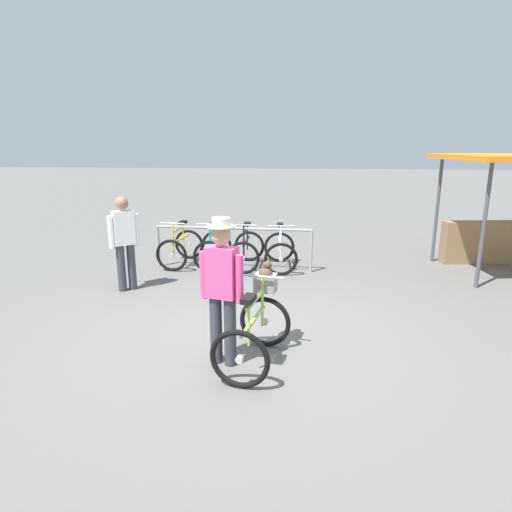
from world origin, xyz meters
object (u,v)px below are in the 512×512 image
(person_with_featured_bike, at_px, (222,286))
(racked_bike_white, at_px, (280,251))
(racked_bike_black, at_px, (246,250))
(featured_bicycle, at_px, (256,322))
(racked_bike_yellow, at_px, (181,248))
(racked_bike_teal, at_px, (213,249))
(pedestrian_with_backpack, at_px, (124,237))

(person_with_featured_bike, bearing_deg, racked_bike_white, 83.45)
(racked_bike_black, xyz_separation_m, person_with_featured_bike, (0.23, -4.10, 0.58))
(racked_bike_white, bearing_deg, person_with_featured_bike, -96.55)
(featured_bicycle, bearing_deg, racked_bike_yellow, 116.47)
(racked_bike_yellow, distance_m, featured_bicycle, 4.51)
(racked_bike_teal, distance_m, featured_bicycle, 4.22)
(featured_bicycle, xyz_separation_m, person_with_featured_bike, (-0.38, -0.11, 0.46))
(racked_bike_white, bearing_deg, featured_bicycle, -91.32)
(racked_bike_black, bearing_deg, racked_bike_yellow, 178.05)
(racked_bike_yellow, xyz_separation_m, person_with_featured_bike, (1.63, -4.14, 0.58))
(racked_bike_yellow, relative_size, racked_bike_teal, 1.03)
(person_with_featured_bike, bearing_deg, featured_bicycle, 16.29)
(racked_bike_black, relative_size, pedestrian_with_backpack, 0.67)
(person_with_featured_bike, relative_size, pedestrian_with_backpack, 1.05)
(racked_bike_yellow, relative_size, person_with_featured_bike, 0.68)
(racked_bike_teal, xyz_separation_m, racked_bike_white, (1.40, -0.05, 0.00))
(racked_bike_yellow, height_order, racked_bike_white, same)
(racked_bike_teal, bearing_deg, person_with_featured_bike, -77.25)
(racked_bike_teal, distance_m, racked_bike_black, 0.70)
(racked_bike_black, height_order, featured_bicycle, featured_bicycle)
(racked_bike_teal, xyz_separation_m, featured_bicycle, (1.31, -4.01, 0.12))
(racked_bike_yellow, bearing_deg, racked_bike_black, -1.95)
(racked_bike_yellow, bearing_deg, racked_bike_teal, -1.95)
(racked_bike_yellow, distance_m, racked_bike_teal, 0.70)
(racked_bike_black, bearing_deg, featured_bicycle, -81.32)
(racked_bike_teal, bearing_deg, racked_bike_white, -1.95)
(racked_bike_yellow, height_order, pedestrian_with_backpack, pedestrian_with_backpack)
(racked_bike_black, xyz_separation_m, racked_bike_white, (0.70, -0.02, 0.00))
(person_with_featured_bike, bearing_deg, racked_bike_teal, 102.75)
(featured_bicycle, height_order, person_with_featured_bike, person_with_featured_bike)
(featured_bicycle, height_order, pedestrian_with_backpack, pedestrian_with_backpack)
(racked_bike_yellow, height_order, person_with_featured_bike, person_with_featured_bike)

